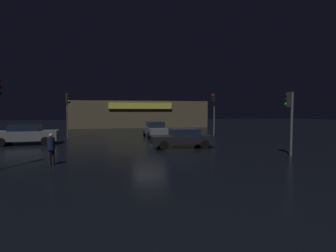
# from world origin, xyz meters

# --- Properties ---
(ground_plane) EXTENTS (120.00, 120.00, 0.00)m
(ground_plane) POSITION_xyz_m (0.00, 0.00, 0.00)
(ground_plane) COLOR black
(store_building) EXTENTS (21.35, 9.29, 4.15)m
(store_building) POSITION_xyz_m (0.95, 24.33, 2.08)
(store_building) COLOR brown
(store_building) RESTS_ON ground
(traffic_signal_opposite) EXTENTS (0.43, 0.41, 4.44)m
(traffic_signal_opposite) POSITION_xyz_m (7.56, 6.35, 3.20)
(traffic_signal_opposite) COLOR #595B60
(traffic_signal_opposite) RESTS_ON ground
(traffic_signal_cross_left) EXTENTS (0.43, 0.41, 4.30)m
(traffic_signal_cross_left) POSITION_xyz_m (-7.04, 6.12, 3.29)
(traffic_signal_cross_left) COLOR #595B60
(traffic_signal_cross_left) RESTS_ON ground
(traffic_signal_cross_right) EXTENTS (0.43, 0.41, 3.69)m
(traffic_signal_cross_right) POSITION_xyz_m (7.43, -6.32, 2.66)
(traffic_signal_cross_right) COLOR #595B60
(traffic_signal_cross_right) RESTS_ON ground
(car_near) EXTENTS (4.68, 2.24, 1.56)m
(car_near) POSITION_xyz_m (-9.37, 1.90, 0.81)
(car_near) COLOR slate
(car_near) RESTS_ON ground
(car_far) EXTENTS (2.13, 4.22, 1.55)m
(car_far) POSITION_xyz_m (1.23, 5.84, 0.79)
(car_far) COLOR slate
(car_far) RESTS_ON ground
(car_crossing) EXTENTS (4.34, 1.94, 1.35)m
(car_crossing) POSITION_xyz_m (2.11, -1.98, 0.70)
(car_crossing) COLOR black
(car_crossing) RESTS_ON ground
(pedestrian) EXTENTS (0.47, 0.47, 1.54)m
(pedestrian) POSITION_xyz_m (-5.51, -6.67, 0.89)
(pedestrian) COLOR black
(pedestrian) RESTS_ON ground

